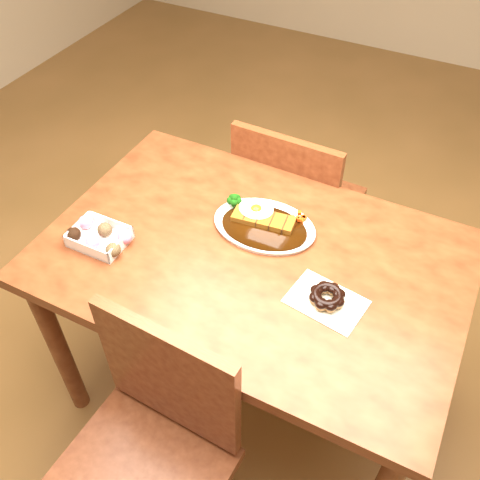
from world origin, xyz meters
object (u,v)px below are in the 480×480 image
at_px(chair_far, 294,206).
at_px(chair_near, 149,453).
at_px(table, 252,277).
at_px(pon_de_ring, 327,297).
at_px(katsu_curry_plate, 263,223).
at_px(donut_box, 99,236).

relative_size(chair_far, chair_near, 1.00).
xyz_separation_m(table, pon_de_ring, (0.25, -0.07, 0.12)).
xyz_separation_m(table, chair_near, (-0.04, -0.53, -0.17)).
bearing_deg(chair_far, table, 99.40).
bearing_deg(pon_de_ring, katsu_curry_plate, 145.74).
relative_size(chair_far, donut_box, 4.70).
xyz_separation_m(chair_near, pon_de_ring, (0.29, 0.47, 0.29)).
bearing_deg(pon_de_ring, table, 164.96).
relative_size(chair_near, donut_box, 4.70).
bearing_deg(table, pon_de_ring, -15.04).
height_order(chair_far, katsu_curry_plate, chair_far).
xyz_separation_m(katsu_curry_plate, pon_de_ring, (0.27, -0.18, 0.00)).
bearing_deg(table, donut_box, -159.62).
distance_m(table, chair_near, 0.56).
relative_size(chair_far, katsu_curry_plate, 2.73).
xyz_separation_m(chair_near, katsu_curry_plate, (0.02, 0.65, 0.29)).
bearing_deg(chair_near, katsu_curry_plate, 91.48).
relative_size(table, donut_box, 6.48).
distance_m(chair_near, katsu_curry_plate, 0.71).
xyz_separation_m(chair_far, donut_box, (-0.35, -0.69, 0.29)).
bearing_deg(katsu_curry_plate, chair_near, -91.43).
height_order(chair_near, pon_de_ring, chair_near).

